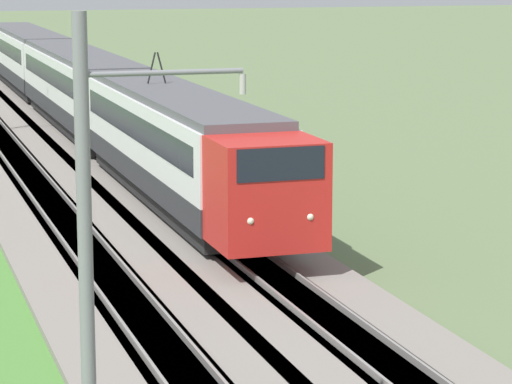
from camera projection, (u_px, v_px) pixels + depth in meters
The scene contains 4 objects.
ballast_adjacent at pixel (75, 128), 59.20m from camera, with size 240.00×4.40×0.30m.
track_adjacent at pixel (75, 127), 59.20m from camera, with size 240.00×1.57×0.45m.
passenger_train at pixel (79, 85), 57.36m from camera, with size 58.81×2.84×5.08m.
catenary_mast_near at pixel (90, 259), 17.63m from camera, with size 0.22×2.56×7.45m.
Camera 1 is at (-8.66, 5.43, 8.12)m, focal length 85.00 mm.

